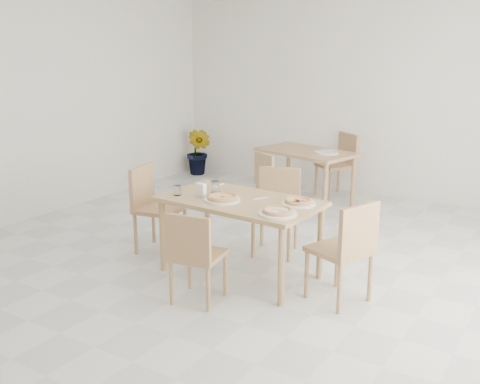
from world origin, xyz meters
The scene contains 21 objects.
main_table centered at (0.18, -0.04, 0.67)m, with size 1.52×0.91×0.75m.
chair_south centered at (0.20, -0.78, 0.47)m, with size 0.47×0.47×0.82m.
chair_north centered at (0.17, 0.70, 0.52)m, with size 0.55×0.55×0.89m.
chair_west centered at (-0.96, 0.03, 0.53)m, with size 0.54×0.54×0.91m.
chair_east centered at (1.27, -0.08, 0.52)m, with size 0.57×0.57×0.90m.
plate_margherita centered at (0.07, -0.17, 0.76)m, with size 0.33×0.33×0.02m, color white.
plate_mushroom centered at (0.71, -0.27, 0.76)m, with size 0.33×0.33×0.02m, color white.
plate_pepperoni centered at (0.72, 0.09, 0.76)m, with size 0.31×0.31×0.02m, color white.
pizza_margherita centered at (0.07, -0.17, 0.78)m, with size 0.36×0.36×0.03m.
pizza_mushroom centered at (0.71, -0.27, 0.78)m, with size 0.29×0.29×0.03m.
pizza_pepperoni centered at (0.72, 0.09, 0.78)m, with size 0.29×0.29×0.03m.
tumbler_a centered at (-0.15, 0.04, 0.80)m, with size 0.08×0.08×0.11m, color white.
tumbler_b centered at (-0.39, -0.24, 0.80)m, with size 0.07×0.07×0.10m, color white.
napkin_holder centered at (-0.18, -0.16, 0.81)m, with size 0.12×0.07×0.13m.
fork_a centered at (-0.30, 0.28, 0.75)m, with size 0.01×0.18×0.01m, color silver.
fork_b centered at (0.32, 0.09, 0.75)m, with size 0.01×0.17×0.01m, color silver.
second_table centered at (-0.36, 2.49, 0.65)m, with size 1.43×1.03×0.75m.
chair_back_s centered at (-0.51, 1.79, 0.47)m, with size 0.54×0.54×0.82m.
chair_back_n centered at (-0.12, 3.15, 0.53)m, with size 0.62×0.62×0.91m.
plate_empty centered at (-0.06, 2.48, 0.76)m, with size 0.32×0.32×0.02m, color white.
potted_plant centered at (-2.65, 3.15, 0.40)m, with size 0.43×0.35×0.79m, color #1C5F23.
Camera 1 is at (2.87, -4.29, 2.16)m, focal length 42.00 mm.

